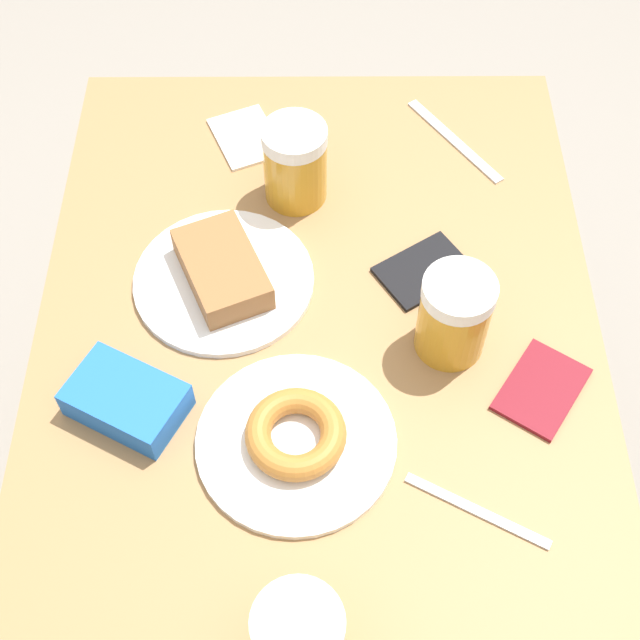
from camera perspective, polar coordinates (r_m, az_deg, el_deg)
ground_plane at (r=1.88m, az=0.00°, el=-13.18°), size 8.00×8.00×0.00m
table at (r=1.27m, az=0.00°, el=-2.14°), size 0.77×1.03×0.74m
plate_with_cake at (r=1.26m, az=-6.10°, el=2.91°), size 0.26×0.26×0.05m
plate_with_donut at (r=1.12m, az=-1.40°, el=-7.56°), size 0.25×0.25×0.04m
beer_mug_left at (r=1.16m, az=8.72°, el=0.29°), size 0.10×0.10×0.13m
beer_mug_center at (r=0.98m, az=-1.19°, el=-19.78°), size 0.10×0.10×0.13m
beer_mug_right at (r=1.32m, az=-1.48°, el=9.99°), size 0.10×0.10×0.13m
napkin_folded at (r=1.46m, az=-4.65°, el=11.59°), size 0.13×0.15×0.00m
fork at (r=1.11m, az=10.15°, el=-11.92°), size 0.17×0.10×0.00m
knife at (r=1.47m, az=8.69°, el=11.29°), size 0.14×0.19×0.00m
passport_near_edge at (r=1.28m, az=6.79°, el=3.16°), size 0.15×0.14×0.01m
passport_far_edge at (r=1.20m, az=14.12°, el=-4.30°), size 0.14×0.15×0.01m
blue_pouch at (r=1.16m, az=-12.14°, el=-5.02°), size 0.17×0.15×0.05m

